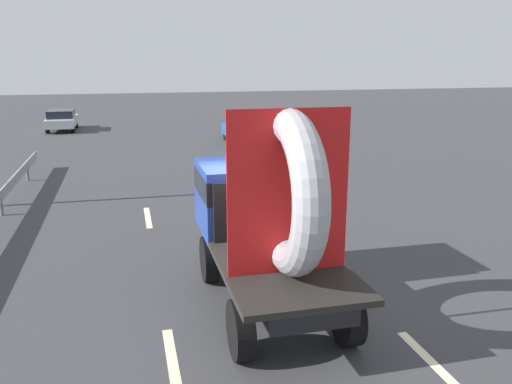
# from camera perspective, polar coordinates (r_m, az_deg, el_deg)

# --- Properties ---
(ground_plane) EXTENTS (120.00, 120.00, 0.00)m
(ground_plane) POSITION_cam_1_polar(r_m,az_deg,el_deg) (10.25, 1.87, -10.88)
(ground_plane) COLOR #38383A
(flatbed_truck) EXTENTS (2.02, 4.67, 3.67)m
(flatbed_truck) POSITION_cam_1_polar(r_m,az_deg,el_deg) (9.42, 0.91, -2.02)
(flatbed_truck) COLOR black
(flatbed_truck) RESTS_ON ground_plane
(distant_sedan) EXTENTS (1.73, 4.04, 1.32)m
(distant_sedan) POSITION_cam_1_polar(r_m,az_deg,el_deg) (27.61, -1.23, 6.76)
(distant_sedan) COLOR black
(distant_sedan) RESTS_ON ground_plane
(lane_dash_left_near) EXTENTS (0.16, 2.91, 0.01)m
(lane_dash_left_near) POSITION_cam_1_polar(r_m,az_deg,el_deg) (7.86, -8.71, -19.58)
(lane_dash_left_near) COLOR beige
(lane_dash_left_near) RESTS_ON ground_plane
(lane_dash_left_far) EXTENTS (0.16, 2.01, 0.01)m
(lane_dash_left_far) POSITION_cam_1_polar(r_m,az_deg,el_deg) (15.13, -11.65, -2.71)
(lane_dash_left_far) COLOR beige
(lane_dash_left_far) RESTS_ON ground_plane
(lane_dash_right_near) EXTENTS (0.16, 2.09, 0.01)m
(lane_dash_right_near) POSITION_cam_1_polar(r_m,az_deg,el_deg) (8.47, 19.10, -17.58)
(lane_dash_right_near) COLOR beige
(lane_dash_right_near) RESTS_ON ground_plane
(lane_dash_right_far) EXTENTS (0.16, 2.85, 0.01)m
(lane_dash_right_far) POSITION_cam_1_polar(r_m,az_deg,el_deg) (15.33, 2.47, -2.19)
(lane_dash_right_far) COLOR beige
(lane_dash_right_far) RESTS_ON ground_plane
(oncoming_car) EXTENTS (1.66, 3.86, 1.26)m
(oncoming_car) POSITION_cam_1_polar(r_m,az_deg,el_deg) (34.75, -20.32, 7.40)
(oncoming_car) COLOR black
(oncoming_car) RESTS_ON ground_plane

